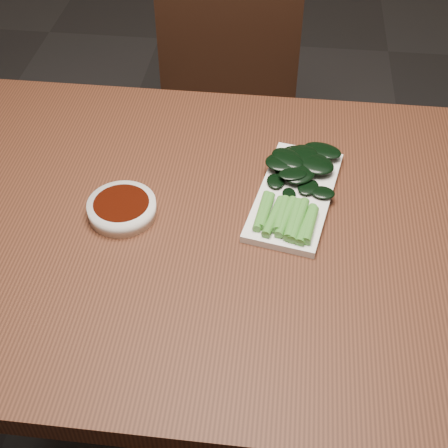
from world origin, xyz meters
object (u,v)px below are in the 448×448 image
serving_plate (295,195)px  sauce_bowl (122,208)px  gai_lan (296,180)px  table (226,250)px  chair_far (228,109)px

serving_plate → sauce_bowl: bearing=-165.6°
sauce_bowl → gai_lan: (0.30, 0.10, 0.01)m
table → sauce_bowl: size_ratio=11.79×
chair_far → serving_plate: (0.19, -0.65, 0.27)m
table → chair_far: (-0.08, 0.72, -0.19)m
table → chair_far: bearing=96.0°
serving_plate → gai_lan: bearing=92.9°
chair_far → table: bearing=-89.4°
serving_plate → gai_lan: size_ratio=1.05×
table → serving_plate: (0.12, 0.08, 0.08)m
sauce_bowl → chair_far: bearing=81.7°
chair_far → sauce_bowl: bearing=-103.7°
chair_far → sauce_bowl: 0.78m
table → sauce_bowl: sauce_bowl is taller
chair_far → gai_lan: size_ratio=3.24×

